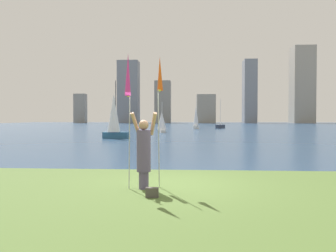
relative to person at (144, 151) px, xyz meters
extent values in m
cube|color=navy|center=(0.77, 61.97, -1.04)|extent=(120.00, 117.40, 0.12)
cube|color=#263316|center=(0.77, 3.27, -1.01)|extent=(120.00, 0.70, 0.02)
cylinder|color=#594C72|center=(0.00, -0.01, -0.76)|extent=(0.26, 0.26, 0.45)
cylinder|color=#594C72|center=(0.00, -0.01, 0.01)|extent=(0.37, 0.37, 1.08)
sphere|color=tan|center=(0.00, -0.01, 0.68)|extent=(0.26, 0.26, 0.26)
cylinder|color=tan|center=(-0.23, 0.14, 0.71)|extent=(0.26, 0.42, 0.62)
cylinder|color=tan|center=(0.23, 0.14, 0.71)|extent=(0.26, 0.42, 0.62)
cylinder|color=#B2B2B7|center=(-0.39, 0.06, 0.22)|extent=(0.02, 0.18, 2.41)
cone|color=#D83399|center=(-0.39, -0.13, 1.98)|extent=(0.16, 0.23, 1.10)
sphere|color=yellow|center=(-0.39, -0.10, 1.43)|extent=(0.06, 0.06, 0.06)
cylinder|color=#B2B2B7|center=(0.39, 0.06, 0.31)|extent=(0.02, 0.35, 2.57)
cone|color=#F25919|center=(0.39, 0.44, 2.06)|extent=(0.16, 0.28, 0.93)
sphere|color=yellow|center=(0.39, 0.38, 1.61)|extent=(0.06, 0.06, 0.06)
cube|color=#4C4742|center=(0.32, -0.94, -0.87)|extent=(0.30, 0.15, 0.23)
cube|color=#2D6084|center=(-5.37, 21.11, -0.70)|extent=(2.23, 0.85, 0.57)
cylinder|color=#47474C|center=(-5.37, 21.11, 1.86)|extent=(0.07, 0.07, 4.55)
cone|color=white|center=(-5.54, 21.11, 1.28)|extent=(1.12, 1.12, 3.40)
cube|color=white|center=(2.19, 46.32, -0.71)|extent=(0.98, 1.78, 0.54)
cylinder|color=silver|center=(2.19, 46.32, 2.00)|extent=(0.06, 0.06, 4.89)
cone|color=white|center=(2.16, 46.19, 1.16)|extent=(1.06, 1.06, 3.22)
cube|color=silver|center=(-2.24, 33.09, -0.79)|extent=(1.07, 2.31, 0.38)
cylinder|color=silver|center=(-2.24, 33.09, 1.09)|extent=(0.07, 0.07, 3.39)
cone|color=white|center=(-2.28, 33.25, 0.51)|extent=(1.34, 1.34, 2.24)
cube|color=#333D51|center=(6.33, 49.68, -0.67)|extent=(1.71, 1.80, 0.63)
cylinder|color=silver|center=(6.33, 49.68, 1.76)|extent=(0.06, 0.06, 4.22)
cube|color=gray|center=(-36.23, 105.94, 3.96)|extent=(3.83, 3.29, 9.88)
cube|color=gray|center=(-19.44, 105.25, 9.38)|extent=(6.90, 5.53, 20.73)
cube|color=gray|center=(-8.07, 107.44, 6.13)|extent=(5.40, 4.48, 14.23)
cube|color=gray|center=(6.48, 104.91, 3.70)|extent=(6.04, 5.67, 9.38)
cube|color=gray|center=(20.76, 105.54, 9.36)|extent=(4.09, 5.99, 20.70)
cube|color=gray|center=(37.28, 104.30, 11.30)|extent=(6.66, 6.72, 24.57)
camera|label=1|loc=(1.20, -8.83, 0.88)|focal=36.61mm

